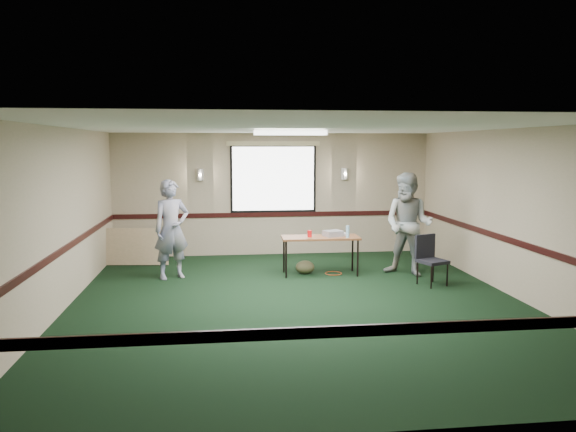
{
  "coord_description": "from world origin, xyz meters",
  "views": [
    {
      "loc": [
        -1.18,
        -8.38,
        2.43
      ],
      "look_at": [
        0.0,
        1.3,
        1.2
      ],
      "focal_mm": 35.0,
      "sensor_mm": 36.0,
      "label": 1
    }
  ],
  "objects": [
    {
      "name": "water_bottle",
      "position": [
        1.17,
        1.71,
        0.84
      ],
      "size": [
        0.07,
        0.07,
        0.22
      ],
      "primitive_type": "cylinder",
      "color": "#7FB3CF",
      "rests_on": "folding_table"
    },
    {
      "name": "duffel_bag",
      "position": [
        0.41,
        1.97,
        0.13
      ],
      "size": [
        0.43,
        0.38,
        0.26
      ],
      "primitive_type": "ellipsoid",
      "rotation": [
        0.0,
        0.0,
        0.33
      ],
      "color": "#423D26",
      "rests_on": "ground"
    },
    {
      "name": "projector",
      "position": [
        0.93,
        1.88,
        0.78
      ],
      "size": [
        0.4,
        0.36,
        0.11
      ],
      "primitive_type": "cube",
      "rotation": [
        0.0,
        0.0,
        0.34
      ],
      "color": "gray",
      "rests_on": "folding_table"
    },
    {
      "name": "folding_table",
      "position": [
        0.68,
        1.88,
        0.67
      ],
      "size": [
        1.47,
        0.62,
        0.73
      ],
      "rotation": [
        0.0,
        0.0,
        -0.03
      ],
      "color": "brown",
      "rests_on": "ground"
    },
    {
      "name": "game_console",
      "position": [
        1.12,
        1.97,
        0.75
      ],
      "size": [
        0.21,
        0.18,
        0.04
      ],
      "primitive_type": "cube",
      "rotation": [
        0.0,
        0.0,
        0.25
      ],
      "color": "white",
      "rests_on": "folding_table"
    },
    {
      "name": "room_shell",
      "position": [
        0.0,
        2.12,
        1.58
      ],
      "size": [
        8.0,
        8.02,
        8.0
      ],
      "color": "tan",
      "rests_on": "ground"
    },
    {
      "name": "conference_chair",
      "position": [
        2.45,
        0.91,
        0.51
      ],
      "size": [
        0.55,
        0.56,
        0.87
      ],
      "rotation": [
        0.0,
        0.0,
        0.36
      ],
      "color": "black",
      "rests_on": "ground"
    },
    {
      "name": "person_left",
      "position": [
        -2.07,
        1.92,
        0.91
      ],
      "size": [
        0.78,
        0.67,
        1.82
      ],
      "primitive_type": "imported",
      "rotation": [
        0.0,
        0.0,
        0.44
      ],
      "color": "#3C4A84",
      "rests_on": "ground"
    },
    {
      "name": "person_right",
      "position": [
        2.31,
        1.64,
        0.96
      ],
      "size": [
        1.19,
        1.15,
        1.93
      ],
      "primitive_type": "imported",
      "rotation": [
        0.0,
        0.0,
        -0.65
      ],
      "color": "#7296B2",
      "rests_on": "ground"
    },
    {
      "name": "ground",
      "position": [
        0.0,
        0.0,
        0.0
      ],
      "size": [
        8.0,
        8.0,
        0.0
      ],
      "primitive_type": "plane",
      "color": "black",
      "rests_on": "ground"
    },
    {
      "name": "red_cup",
      "position": [
        0.47,
        1.85,
        0.79
      ],
      "size": [
        0.08,
        0.08,
        0.13
      ],
      "primitive_type": "cylinder",
      "color": "red",
      "rests_on": "folding_table"
    },
    {
      "name": "cable_coil",
      "position": [
        0.95,
        1.9,
        0.01
      ],
      "size": [
        0.43,
        0.43,
        0.02
      ],
      "primitive_type": "torus",
      "rotation": [
        0.0,
        0.0,
        -0.42
      ],
      "color": "#B44116",
      "rests_on": "ground"
    },
    {
      "name": "folded_table",
      "position": [
        -2.97,
        3.21,
        0.38
      ],
      "size": [
        1.48,
        0.37,
        0.75
      ],
      "primitive_type": "cube",
      "rotation": [
        -0.21,
        0.0,
        -0.11
      ],
      "color": "tan",
      "rests_on": "ground"
    }
  ]
}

